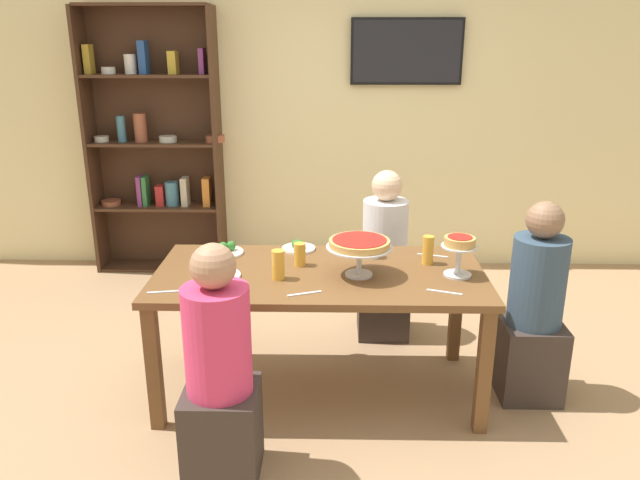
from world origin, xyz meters
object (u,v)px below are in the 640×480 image
at_px(beer_glass_amber_spare, 428,250).
at_px(water_glass_clear_near, 373,250).
at_px(cutlery_spare_fork, 165,292).
at_px(personal_pizza_stand, 459,248).
at_px(salad_plate_far_diner, 215,274).
at_px(television, 407,51).
at_px(beer_glass_amber_short, 278,265).
at_px(cutlery_knife_far, 229,296).
at_px(salad_plate_spare, 298,247).
at_px(bookshelf, 156,142).
at_px(beer_glass_amber_tall, 300,254).
at_px(dining_table, 320,286).
at_px(diner_near_left, 220,382).
at_px(diner_head_east, 534,316).
at_px(cutlery_fork_far, 444,292).
at_px(cutlery_knife_near, 305,294).
at_px(diner_far_right, 384,266).
at_px(salad_plate_near_diner, 225,250).
at_px(deep_dish_pizza_stand, 359,246).
at_px(cutlery_fork_near, 432,255).

height_order(beer_glass_amber_spare, water_glass_clear_near, beer_glass_amber_spare).
bearing_deg(beer_glass_amber_spare, cutlery_spare_fork, -162.29).
bearing_deg(personal_pizza_stand, salad_plate_far_diner, -177.40).
xyz_separation_m(television, beer_glass_amber_short, (-0.88, -2.22, -1.03)).
xyz_separation_m(television, cutlery_knife_far, (-1.11, -2.45, -1.10)).
bearing_deg(water_glass_clear_near, salad_plate_spare, 164.83).
xyz_separation_m(bookshelf, television, (2.09, 0.09, 0.73)).
bearing_deg(salad_plate_spare, beer_glass_amber_tall, -85.17).
distance_m(dining_table, diner_near_left, 0.88).
xyz_separation_m(diner_head_east, diner_near_left, (-1.63, -0.72, 0.00)).
height_order(dining_table, cutlery_fork_far, cutlery_fork_far).
bearing_deg(salad_plate_far_diner, diner_head_east, 2.72).
bearing_deg(cutlery_spare_fork, cutlery_knife_near, -10.17).
distance_m(diner_far_right, salad_plate_near_diner, 1.12).
distance_m(water_glass_clear_near, cutlery_knife_near, 0.67).
bearing_deg(television, deep_dish_pizza_stand, -101.79).
bearing_deg(diner_near_left, cutlery_spare_fork, 38.06).
relative_size(bookshelf, beer_glass_amber_spare, 13.49).
distance_m(personal_pizza_stand, cutlery_knife_near, 0.87).
bearing_deg(cutlery_knife_near, cutlery_spare_fork, 159.09).
distance_m(deep_dish_pizza_stand, salad_plate_near_diner, 0.87).
distance_m(personal_pizza_stand, salad_plate_spare, 0.98).
bearing_deg(beer_glass_amber_tall, dining_table, -40.30).
height_order(salad_plate_near_diner, beer_glass_amber_short, beer_glass_amber_short).
distance_m(bookshelf, personal_pizza_stand, 3.01).
bearing_deg(personal_pizza_stand, salad_plate_spare, 155.62).
bearing_deg(deep_dish_pizza_stand, bookshelf, 128.40).
distance_m(television, beer_glass_amber_tall, 2.39).
relative_size(salad_plate_spare, cutlery_fork_near, 1.12).
distance_m(diner_near_left, salad_plate_near_diner, 1.07).
distance_m(diner_near_left, beer_glass_amber_spare, 1.41).
height_order(beer_glass_amber_tall, water_glass_clear_near, beer_glass_amber_tall).
distance_m(diner_head_east, cutlery_fork_far, 0.66).
distance_m(television, deep_dish_pizza_stand, 2.40).
height_order(bookshelf, cutlery_fork_far, bookshelf).
height_order(personal_pizza_stand, cutlery_spare_fork, personal_pizza_stand).
bearing_deg(television, cutlery_fork_near, -90.14).
relative_size(diner_far_right, personal_pizza_stand, 5.18).
distance_m(cutlery_fork_far, cutlery_spare_fork, 1.42).
bearing_deg(dining_table, salad_plate_near_diner, 153.44).
bearing_deg(television, beer_glass_amber_short, -111.67).
bearing_deg(diner_far_right, beer_glass_amber_short, -36.73).
bearing_deg(television, beer_glass_amber_tall, -111.15).
xyz_separation_m(diner_far_right, cutlery_knife_far, (-0.87, -1.09, 0.25)).
bearing_deg(diner_head_east, bookshelf, -37.89).
height_order(salad_plate_far_diner, cutlery_knife_far, salad_plate_far_diner).
xyz_separation_m(salad_plate_near_diner, cutlery_fork_near, (1.23, -0.02, -0.02)).
xyz_separation_m(bookshelf, diner_far_right, (1.85, -1.28, -0.62)).
xyz_separation_m(cutlery_fork_near, cutlery_knife_far, (-1.11, -0.61, 0.00)).
bearing_deg(deep_dish_pizza_stand, water_glass_clear_near, 71.67).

